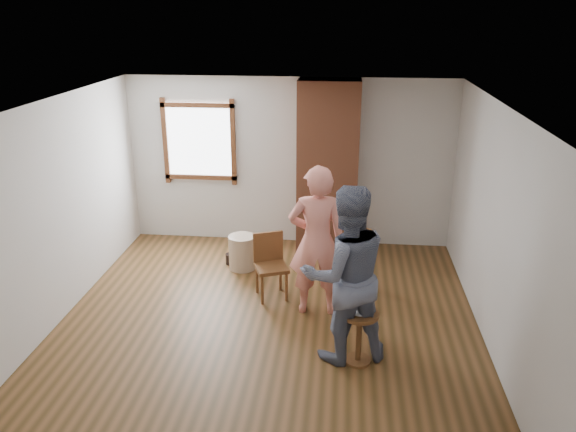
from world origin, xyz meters
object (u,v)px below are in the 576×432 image
object	(u,v)px
side_table	(359,329)
person_pink	(317,241)
dining_chair_left	(270,262)
man	(345,275)
stoneware_crock	(242,252)
dining_chair_right	(353,255)

from	to	relation	value
side_table	person_pink	distance (m)	1.27
dining_chair_left	man	size ratio (longest dim) A/B	0.43
side_table	person_pink	xyz separation A→B (m)	(-0.51, 1.03, 0.54)
dining_chair_left	person_pink	bearing A→B (deg)	-51.26
stoneware_crock	side_table	distance (m)	2.69
stoneware_crock	person_pink	size ratio (longest dim) A/B	0.26
side_table	man	size ratio (longest dim) A/B	0.31
person_pink	man	bearing A→B (deg)	106.19
man	person_pink	distance (m)	0.98
stoneware_crock	side_table	xyz separation A→B (m)	(1.63, -2.14, 0.16)
stoneware_crock	dining_chair_left	bearing A→B (deg)	-55.75
stoneware_crock	dining_chair_right	size ratio (longest dim) A/B	0.58
side_table	man	world-z (taller)	man
stoneware_crock	person_pink	bearing A→B (deg)	-44.64
dining_chair_left	stoneware_crock	bearing A→B (deg)	103.57
stoneware_crock	man	bearing A→B (deg)	-54.12
stoneware_crock	man	xyz separation A→B (m)	(1.47, -2.03, 0.72)
dining_chair_right	man	world-z (taller)	man
dining_chair_right	side_table	distance (m)	1.69
stoneware_crock	dining_chair_left	distance (m)	0.93
dining_chair_left	side_table	size ratio (longest dim) A/B	1.40
man	person_pink	xyz separation A→B (m)	(-0.35, 0.92, -0.03)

